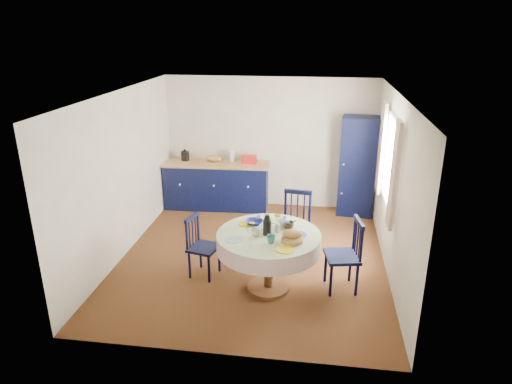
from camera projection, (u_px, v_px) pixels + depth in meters
floor at (253, 257)px, 7.09m from camera, size 4.50×4.50×0.00m
ceiling at (253, 94)px, 6.22m from camera, size 4.50×4.50×0.00m
wall_back at (270, 143)px, 8.74m from camera, size 4.00×0.02×2.50m
wall_left at (122, 175)px, 6.91m from camera, size 0.02×4.50×2.50m
wall_right at (394, 187)px, 6.39m from camera, size 0.02×4.50×2.50m
window at (389, 162)px, 6.58m from camera, size 0.10×1.74×1.45m
kitchen_counter at (217, 184)px, 8.87m from camera, size 2.06×0.72×1.15m
pantry_cabinet at (358, 167)px, 8.40m from camera, size 0.69×0.53×1.86m
dining_table at (269, 243)px, 5.98m from camera, size 1.37×1.37×1.11m
chair_left at (201, 246)px, 6.44m from camera, size 0.47×0.48×0.90m
chair_far at (295, 225)px, 6.91m from camera, size 0.52×0.50×1.05m
chair_right at (345, 255)px, 6.07m from camera, size 0.51×0.53×1.01m
mug_a at (256, 233)px, 5.87m from camera, size 0.11×0.11×0.09m
mug_b at (271, 239)px, 5.67m from camera, size 0.11×0.11×0.10m
mug_c at (289, 225)px, 6.06m from camera, size 0.13×0.13×0.11m
mug_d at (258, 218)px, 6.32m from camera, size 0.09×0.09×0.08m
cobalt_bowl at (254, 222)px, 6.21m from camera, size 0.23×0.23×0.06m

